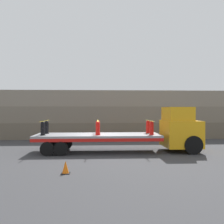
{
  "coord_description": "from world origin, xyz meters",
  "views": [
    {
      "loc": [
        0.05,
        -16.23,
        2.74
      ],
      "look_at": [
        0.92,
        0.0,
        2.61
      ],
      "focal_mm": 40.0,
      "sensor_mm": 36.0,
      "label": 1
    }
  ],
  "objects_px": {
    "fire_hydrant_black_near_0": "(43,129)",
    "fire_hydrant_red_near_2": "(152,128)",
    "truck_cab": "(181,129)",
    "fire_hydrant_red_far_2": "(148,127)",
    "fire_hydrant_black_far_0": "(47,127)",
    "traffic_cone": "(66,167)",
    "flatbed_trailer": "(89,138)",
    "fire_hydrant_red_near_1": "(98,128)",
    "fire_hydrant_red_far_1": "(98,127)"
  },
  "relations": [
    {
      "from": "flatbed_trailer",
      "to": "fire_hydrant_black_far_0",
      "type": "xyz_separation_m",
      "value": [
        -2.84,
        0.57,
        0.65
      ]
    },
    {
      "from": "flatbed_trailer",
      "to": "fire_hydrant_red_far_1",
      "type": "relative_size",
      "value": 9.24
    },
    {
      "from": "fire_hydrant_black_far_0",
      "to": "traffic_cone",
      "type": "bearing_deg",
      "value": -71.25
    },
    {
      "from": "fire_hydrant_black_near_0",
      "to": "fire_hydrant_red_near_2",
      "type": "height_order",
      "value": "same"
    },
    {
      "from": "fire_hydrant_black_near_0",
      "to": "fire_hydrant_red_near_2",
      "type": "relative_size",
      "value": 1.0
    },
    {
      "from": "fire_hydrant_red_far_1",
      "to": "fire_hydrant_red_near_2",
      "type": "relative_size",
      "value": 1.0
    },
    {
      "from": "fire_hydrant_black_near_0",
      "to": "fire_hydrant_red_near_2",
      "type": "bearing_deg",
      "value": 0.0
    },
    {
      "from": "truck_cab",
      "to": "traffic_cone",
      "type": "height_order",
      "value": "truck_cab"
    },
    {
      "from": "traffic_cone",
      "to": "fire_hydrant_black_near_0",
      "type": "bearing_deg",
      "value": 112.74
    },
    {
      "from": "fire_hydrant_red_near_1",
      "to": "fire_hydrant_red_near_2",
      "type": "distance_m",
      "value": 3.41
    },
    {
      "from": "fire_hydrant_black_near_0",
      "to": "fire_hydrant_red_near_1",
      "type": "relative_size",
      "value": 1.0
    },
    {
      "from": "fire_hydrant_black_near_0",
      "to": "fire_hydrant_red_far_1",
      "type": "bearing_deg",
      "value": 18.5
    },
    {
      "from": "fire_hydrant_black_far_0",
      "to": "fire_hydrant_red_far_2",
      "type": "distance_m",
      "value": 6.82
    },
    {
      "from": "fire_hydrant_red_near_1",
      "to": "fire_hydrant_red_far_1",
      "type": "distance_m",
      "value": 1.14
    },
    {
      "from": "truck_cab",
      "to": "fire_hydrant_black_near_0",
      "type": "xyz_separation_m",
      "value": [
        -8.94,
        -0.57,
        0.12
      ]
    },
    {
      "from": "truck_cab",
      "to": "fire_hydrant_red_far_2",
      "type": "bearing_deg",
      "value": 164.91
    },
    {
      "from": "fire_hydrant_black_far_0",
      "to": "flatbed_trailer",
      "type": "bearing_deg",
      "value": -11.35
    },
    {
      "from": "fire_hydrant_red_far_1",
      "to": "fire_hydrant_red_near_1",
      "type": "bearing_deg",
      "value": -90.0
    },
    {
      "from": "fire_hydrant_red_far_2",
      "to": "fire_hydrant_red_near_2",
      "type": "bearing_deg",
      "value": -90.0
    },
    {
      "from": "fire_hydrant_black_near_0",
      "to": "fire_hydrant_red_far_2",
      "type": "relative_size",
      "value": 1.0
    },
    {
      "from": "truck_cab",
      "to": "fire_hydrant_red_far_2",
      "type": "distance_m",
      "value": 2.19
    },
    {
      "from": "flatbed_trailer",
      "to": "fire_hydrant_black_near_0",
      "type": "height_order",
      "value": "fire_hydrant_black_near_0"
    },
    {
      "from": "truck_cab",
      "to": "fire_hydrant_black_near_0",
      "type": "relative_size",
      "value": 3.38
    },
    {
      "from": "traffic_cone",
      "to": "truck_cab",
      "type": "bearing_deg",
      "value": 38.2
    },
    {
      "from": "fire_hydrant_black_near_0",
      "to": "fire_hydrant_red_far_1",
      "type": "relative_size",
      "value": 1.0
    },
    {
      "from": "flatbed_trailer",
      "to": "fire_hydrant_black_near_0",
      "type": "bearing_deg",
      "value": -168.65
    },
    {
      "from": "fire_hydrant_red_near_2",
      "to": "flatbed_trailer",
      "type": "bearing_deg",
      "value": 171.84
    },
    {
      "from": "fire_hydrant_red_near_2",
      "to": "fire_hydrant_red_far_2",
      "type": "distance_m",
      "value": 1.14
    },
    {
      "from": "fire_hydrant_red_near_2",
      "to": "truck_cab",
      "type": "bearing_deg",
      "value": 15.09
    },
    {
      "from": "fire_hydrant_black_far_0",
      "to": "fire_hydrant_red_far_2",
      "type": "bearing_deg",
      "value": 0.0
    },
    {
      "from": "fire_hydrant_red_far_1",
      "to": "traffic_cone",
      "type": "relative_size",
      "value": 1.56
    },
    {
      "from": "fire_hydrant_red_near_2",
      "to": "traffic_cone",
      "type": "distance_m",
      "value": 6.95
    },
    {
      "from": "fire_hydrant_red_near_2",
      "to": "fire_hydrant_red_far_2",
      "type": "relative_size",
      "value": 1.0
    },
    {
      "from": "fire_hydrant_black_near_0",
      "to": "fire_hydrant_red_near_1",
      "type": "bearing_deg",
      "value": 0.0
    },
    {
      "from": "truck_cab",
      "to": "traffic_cone",
      "type": "bearing_deg",
      "value": -141.8
    },
    {
      "from": "fire_hydrant_red_near_1",
      "to": "traffic_cone",
      "type": "bearing_deg",
      "value": -105.79
    },
    {
      "from": "fire_hydrant_black_near_0",
      "to": "fire_hydrant_red_near_2",
      "type": "distance_m",
      "value": 6.82
    },
    {
      "from": "fire_hydrant_black_near_0",
      "to": "fire_hydrant_red_near_1",
      "type": "distance_m",
      "value": 3.41
    },
    {
      "from": "flatbed_trailer",
      "to": "fire_hydrant_black_far_0",
      "type": "relative_size",
      "value": 9.24
    },
    {
      "from": "truck_cab",
      "to": "fire_hydrant_black_far_0",
      "type": "relative_size",
      "value": 3.38
    },
    {
      "from": "fire_hydrant_black_near_0",
      "to": "fire_hydrant_red_near_1",
      "type": "xyz_separation_m",
      "value": [
        3.41,
        0.0,
        0.0
      ]
    },
    {
      "from": "fire_hydrant_red_far_1",
      "to": "fire_hydrant_black_far_0",
      "type": "bearing_deg",
      "value": 180.0
    },
    {
      "from": "fire_hydrant_red_near_1",
      "to": "fire_hydrant_red_far_1",
      "type": "relative_size",
      "value": 1.0
    },
    {
      "from": "fire_hydrant_red_far_1",
      "to": "truck_cab",
      "type": "bearing_deg",
      "value": -5.89
    },
    {
      "from": "truck_cab",
      "to": "fire_hydrant_red_far_1",
      "type": "height_order",
      "value": "truck_cab"
    },
    {
      "from": "truck_cab",
      "to": "fire_hydrant_red_far_1",
      "type": "relative_size",
      "value": 3.38
    },
    {
      "from": "truck_cab",
      "to": "traffic_cone",
      "type": "xyz_separation_m",
      "value": [
        -6.9,
        -5.43,
        -1.19
      ]
    },
    {
      "from": "truck_cab",
      "to": "traffic_cone",
      "type": "distance_m",
      "value": 8.86
    },
    {
      "from": "flatbed_trailer",
      "to": "fire_hydrant_red_near_2",
      "type": "xyz_separation_m",
      "value": [
        3.98,
        -0.57,
        0.65
      ]
    },
    {
      "from": "truck_cab",
      "to": "flatbed_trailer",
      "type": "bearing_deg",
      "value": 180.0
    }
  ]
}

